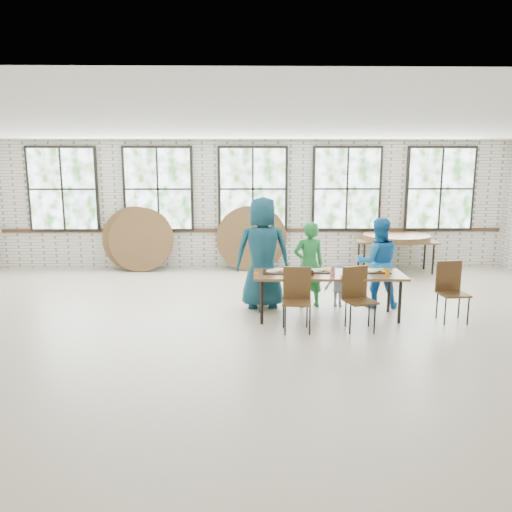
{
  "coord_description": "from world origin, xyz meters",
  "views": [
    {
      "loc": [
        -0.14,
        -7.26,
        2.51
      ],
      "look_at": [
        0.0,
        0.4,
        1.05
      ],
      "focal_mm": 35.0,
      "sensor_mm": 36.0,
      "label": 1
    }
  ],
  "objects": [
    {
      "name": "chair_near_left",
      "position": [
        0.6,
        -0.04,
        0.56
      ],
      "size": [
        0.46,
        0.45,
        0.95
      ],
      "rotation": [
        0.0,
        0.0,
        -0.11
      ],
      "color": "#4E331A",
      "rests_on": "ground"
    },
    {
      "name": "room",
      "position": [
        0.0,
        4.44,
        1.83
      ],
      "size": [
        12.0,
        12.0,
        12.0
      ],
      "color": "#B0A28C",
      "rests_on": "ground"
    },
    {
      "name": "tabletop_clutter",
      "position": [
        1.24,
        0.48,
        0.77
      ],
      "size": [
        2.05,
        0.63,
        0.11
      ],
      "color": "black",
      "rests_on": "dining_table"
    },
    {
      "name": "chair_near_right",
      "position": [
        1.52,
        -0.01,
        0.56
      ],
      "size": [
        0.52,
        0.51,
        0.95
      ],
      "rotation": [
        0.0,
        0.0,
        0.3
      ],
      "color": "#4E331A",
      "rests_on": "ground"
    },
    {
      "name": "toddler",
      "position": [
        1.45,
        1.16,
        0.39
      ],
      "size": [
        0.58,
        0.47,
        0.78
      ],
      "primitive_type": "imported",
      "rotation": [
        0.0,
        0.0,
        2.72
      ],
      "color": "#13153B",
      "rests_on": "ground"
    },
    {
      "name": "storage_table",
      "position": [
        3.26,
        3.91,
        0.69
      ],
      "size": [
        1.86,
        0.92,
        0.74
      ],
      "rotation": [
        0.0,
        0.0,
        -0.1
      ],
      "color": "brown",
      "rests_on": "ground"
    },
    {
      "name": "round_tops_stacked",
      "position": [
        3.26,
        3.91,
        0.8
      ],
      "size": [
        1.5,
        1.5,
        0.13
      ],
      "color": "brown",
      "rests_on": "storage_table"
    },
    {
      "name": "adult_blue",
      "position": [
        2.13,
        1.16,
        0.78
      ],
      "size": [
        0.79,
        0.63,
        1.56
      ],
      "primitive_type": "imported",
      "rotation": [
        0.0,
        0.0,
        3.09
      ],
      "color": "blue",
      "rests_on": "ground"
    },
    {
      "name": "adult_teal",
      "position": [
        0.13,
        1.16,
        0.96
      ],
      "size": [
        0.95,
        0.63,
        1.93
      ],
      "primitive_type": "imported",
      "rotation": [
        0.0,
        0.0,
        3.16
      ],
      "color": "navy",
      "rests_on": "ground"
    },
    {
      "name": "dining_table",
      "position": [
        1.17,
        0.51,
        0.69
      ],
      "size": [
        2.41,
        0.85,
        0.74
      ],
      "rotation": [
        0.0,
        0.0,
        -0.02
      ],
      "color": "brown",
      "rests_on": "ground"
    },
    {
      "name": "chair_spare",
      "position": [
        3.1,
        0.37,
        0.56
      ],
      "size": [
        0.46,
        0.44,
        0.95
      ],
      "rotation": [
        0.0,
        0.0,
        0.09
      ],
      "color": "#4E331A",
      "rests_on": "ground"
    },
    {
      "name": "adult_green",
      "position": [
        0.93,
        1.16,
        0.75
      ],
      "size": [
        0.6,
        0.45,
        1.5
      ],
      "primitive_type": "imported",
      "rotation": [
        0.0,
        0.0,
        3.32
      ],
      "color": "#228139",
      "rests_on": "ground"
    },
    {
      "name": "round_tops_leaning",
      "position": [
        -1.35,
        4.22,
        0.74
      ],
      "size": [
        4.3,
        0.48,
        1.49
      ],
      "color": "brown",
      "rests_on": "ground"
    }
  ]
}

